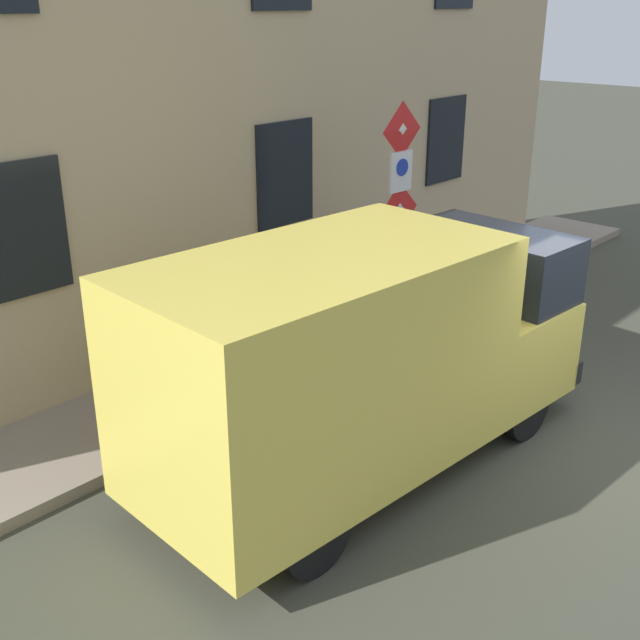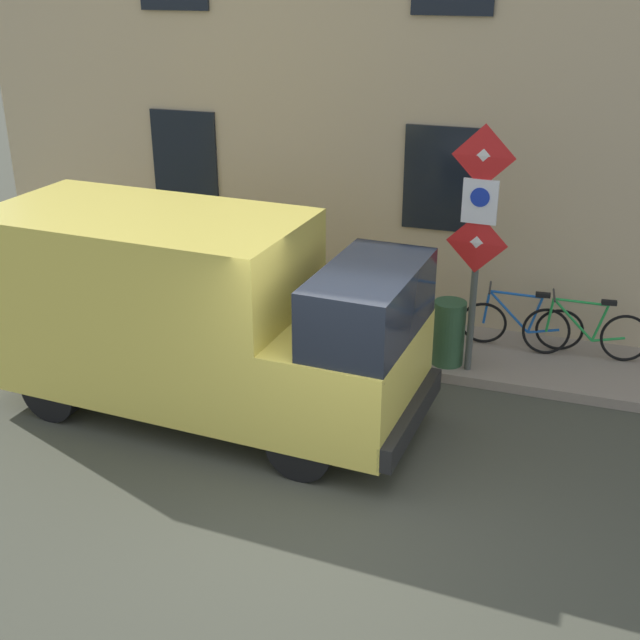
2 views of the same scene
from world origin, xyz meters
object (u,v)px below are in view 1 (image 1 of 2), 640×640
(bicycle_green, at_px, (402,268))
(sign_post_stacked, at_px, (399,192))
(delivery_van, at_px, (364,352))
(pedestrian, at_px, (197,328))
(litter_bin, at_px, (374,302))
(bicycle_blue, at_px, (369,280))

(bicycle_green, bearing_deg, sign_post_stacked, 27.11)
(delivery_van, height_order, bicycle_green, delivery_van)
(delivery_van, relative_size, pedestrian, 3.16)
(delivery_van, xyz_separation_m, bicycle_green, (2.85, -4.49, -0.82))
(sign_post_stacked, height_order, bicycle_green, sign_post_stacked)
(delivery_van, xyz_separation_m, litter_bin, (2.04, -2.74, -0.74))
(bicycle_green, height_order, bicycle_blue, same)
(delivery_van, xyz_separation_m, pedestrian, (2.27, 0.36, -0.26))
(sign_post_stacked, height_order, delivery_van, sign_post_stacked)
(pedestrian, bearing_deg, sign_post_stacked, -93.43)
(sign_post_stacked, bearing_deg, bicycle_green, -56.61)
(sign_post_stacked, height_order, pedestrian, sign_post_stacked)
(bicycle_green, height_order, pedestrian, pedestrian)
(sign_post_stacked, xyz_separation_m, bicycle_blue, (0.96, -0.58, -1.69))
(bicycle_blue, relative_size, pedestrian, 1.00)
(bicycle_blue, distance_m, litter_bin, 1.20)
(sign_post_stacked, xyz_separation_m, pedestrian, (0.37, 3.40, -1.13))
(pedestrian, bearing_deg, bicycle_green, -80.31)
(delivery_van, xyz_separation_m, bicycle_blue, (2.85, -3.62, -0.82))
(sign_post_stacked, distance_m, bicycle_blue, 2.02)
(sign_post_stacked, relative_size, bicycle_blue, 1.85)
(bicycle_blue, xyz_separation_m, pedestrian, (-0.59, 3.98, 0.56))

